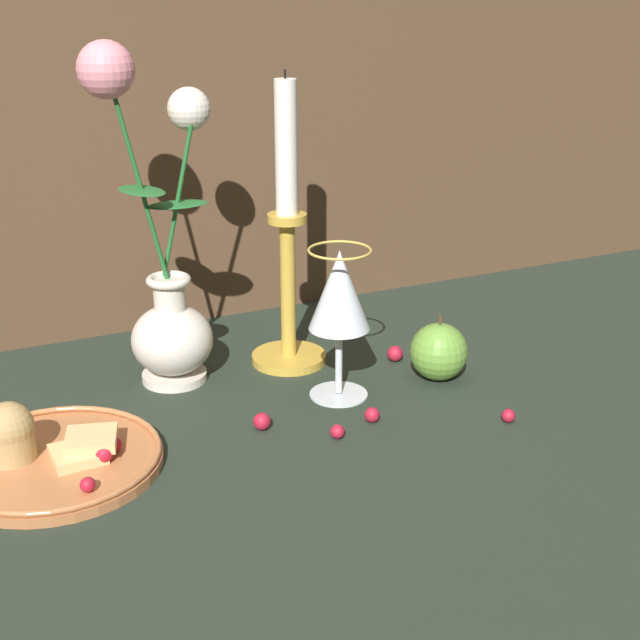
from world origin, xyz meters
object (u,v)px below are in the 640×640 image
Objects in this scene: wine_glass at (339,296)px; plate_with_pastries at (48,454)px; vase at (163,273)px; apple_beside_vase at (439,352)px; candlestick at (288,256)px.

plate_with_pastries is at bearing -176.07° from wine_glass.
plate_with_pastries is at bearing -138.54° from vase.
apple_beside_vase is at bearing -24.46° from vase.
plate_with_pastries is 1.20× the size of wine_glass.
candlestick is 0.21m from apple_beside_vase.
wine_glass reaches higher than apple_beside_vase.
candlestick is at bearing 97.23° from wine_glass.
candlestick is at bearing 139.39° from apple_beside_vase.
apple_beside_vase is (0.13, -0.01, -0.09)m from wine_glass.
wine_glass is at bearing -82.77° from candlestick.
plate_with_pastries is 2.60× the size of apple_beside_vase.
apple_beside_vase is (0.29, -0.13, -0.10)m from vase.
candlestick is 4.36× the size of apple_beside_vase.
wine_glass reaches higher than plate_with_pastries.
plate_with_pastries is 0.34m from wine_glass.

